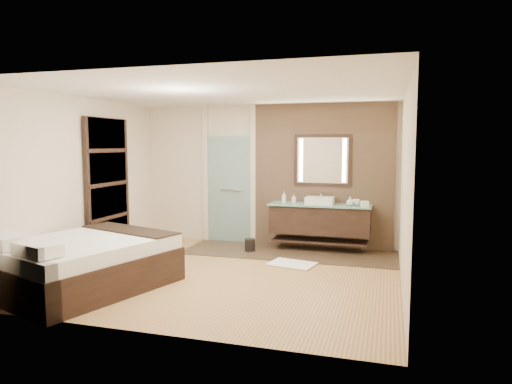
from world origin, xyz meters
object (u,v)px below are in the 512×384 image
(waste_bin, at_px, (250,245))
(vanity, at_px, (320,219))
(bed, at_px, (83,263))
(mirror_unit, at_px, (322,160))

(waste_bin, bearing_deg, vanity, 19.90)
(vanity, height_order, waste_bin, vanity)
(bed, xyz_separation_m, waste_bin, (1.55, 2.64, -0.22))
(vanity, bearing_deg, mirror_unit, 90.00)
(vanity, distance_m, waste_bin, 1.36)
(vanity, relative_size, mirror_unit, 1.75)
(bed, height_order, waste_bin, bed)
(vanity, relative_size, bed, 0.72)
(bed, bearing_deg, mirror_unit, 68.25)
(waste_bin, bearing_deg, mirror_unit, 29.28)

